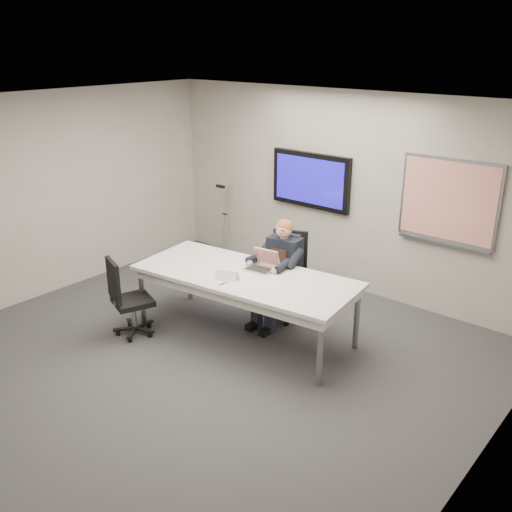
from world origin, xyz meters
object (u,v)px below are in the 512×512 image
Objects in this scene: conference_table at (245,281)px; office_chair_near at (130,311)px; seated_person at (276,284)px; laptop at (263,264)px; office_chair_far at (286,291)px.

conference_table is 2.77× the size of office_chair_near.
seated_person is 3.76× the size of laptop.
office_chair_near is 1.72m from laptop.
office_chair_far is 2.00m from office_chair_near.
office_chair_near is at bearing -148.67° from conference_table.
conference_table is 1.47m from office_chair_near.
seated_person is 0.42m from laptop.
office_chair_far is 0.83× the size of seated_person.
laptop is (0.01, -0.51, 0.53)m from office_chair_far.
laptop is (1.16, 1.13, 0.57)m from office_chair_near.
seated_person reaches higher than conference_table.
laptop is (-0.01, -0.25, 0.34)m from seated_person.
conference_table is 0.55m from seated_person.
office_chair_far is 0.32m from seated_person.
conference_table is 2.06× the size of seated_person.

